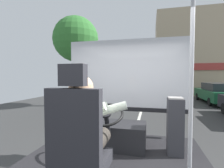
# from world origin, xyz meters

# --- Properties ---
(ground) EXTENTS (18.00, 44.00, 0.06)m
(ground) POSITION_xyz_m (0.00, 8.80, -0.02)
(ground) COLOR #343434
(driver_seat) EXTENTS (0.48, 0.48, 1.29)m
(driver_seat) POSITION_xyz_m (-0.13, -0.44, 1.14)
(driver_seat) COLOR black
(driver_seat) RESTS_ON bus_floor
(bus_driver) EXTENTS (0.79, 0.55, 0.77)m
(bus_driver) POSITION_xyz_m (-0.13, -0.31, 1.31)
(bus_driver) COLOR #332D28
(bus_driver) RESTS_ON driver_seat
(steering_console) EXTENTS (1.10, 0.96, 0.77)m
(steering_console) POSITION_xyz_m (-0.13, 0.89, 0.82)
(steering_console) COLOR black
(steering_console) RESTS_ON bus_floor
(handrail_pole) EXTENTS (0.04, 0.04, 2.04)m
(handrail_pole) POSITION_xyz_m (0.91, 0.10, 1.62)
(handrail_pole) COLOR #B7B7BC
(handrail_pole) RESTS_ON bus_floor
(fare_box) EXTENTS (0.23, 0.27, 0.87)m
(fare_box) POSITION_xyz_m (0.86, 0.85, 1.04)
(fare_box) COLOR #333338
(fare_box) RESTS_ON bus_floor
(windshield_panel) EXTENTS (2.50, 0.08, 1.48)m
(windshield_panel) POSITION_xyz_m (0.00, 1.62, 1.65)
(windshield_panel) COLOR silver
(street_tree) EXTENTS (2.69, 2.69, 5.37)m
(street_tree) POSITION_xyz_m (-3.95, 7.49, 3.99)
(street_tree) COLOR #4C3828
(street_tree) RESTS_ON ground
(shop_building) EXTENTS (11.02, 5.45, 8.01)m
(shop_building) POSITION_xyz_m (6.43, 17.04, 4.00)
(shop_building) COLOR tan
(shop_building) RESTS_ON ground
(parked_car_green) EXTENTS (1.89, 4.46, 1.35)m
(parked_car_green) POSITION_xyz_m (4.81, 10.57, 0.70)
(parked_car_green) COLOR #195633
(parked_car_green) RESTS_ON ground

